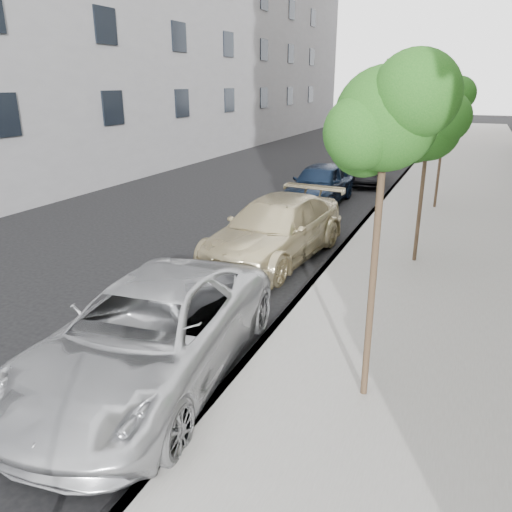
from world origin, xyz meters
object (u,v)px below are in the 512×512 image
Objects in this scene: suv at (275,230)px; sedan_black at (369,170)px; sedan_blue at (320,184)px; tree_mid at (430,129)px; tree_near at (388,119)px; sedan_rear at (379,151)px; minivan at (150,333)px; tree_far at (448,102)px.

sedan_black is (0.24, 11.79, -0.17)m from suv.
sedan_blue is (-0.76, 6.91, -0.02)m from suv.
tree_mid is at bearing -81.80° from sedan_black.
sedan_rear is at bearing 99.66° from tree_near.
tree_mid reaches higher than suv.
minivan reaches higher than sedan_rear.
suv is 1.20× the size of sedan_blue.
sedan_rear is at bearing 110.23° from tree_far.
tree_mid is 4.60m from suv.
tree_far reaches higher than sedan_black.
tree_far is 1.20× the size of sedan_black.
tree_near reaches higher than minivan.
sedan_blue is (-4.37, 12.46, -3.34)m from tree_near.
sedan_rear is (0.26, 11.70, -0.09)m from sedan_blue.
minivan is at bearing -81.39° from suv.
tree_near is 18.00m from sedan_black.
tree_near is 0.85× the size of minivan.
sedan_blue reaches higher than sedan_rear.
sedan_blue is at bearing -110.67° from sedan_black.
tree_mid is 1.10× the size of sedan_black.
tree_mid is 0.88× the size of sedan_rear.
suv reaches higher than sedan_rear.
minivan is at bearing -91.22° from sedan_rear.
tree_mid reaches higher than minivan.
tree_near is at bearing 6.08° from minivan.
tree_near is 0.86× the size of suv.
suv is at bearing -115.84° from tree_far.
tree_near reaches higher than sedan_rear.
tree_far is 8.84m from suv.
sedan_black is 0.80× the size of sedan_rear.
minivan is 1.02× the size of suv.
sedan_blue is (-4.37, 5.96, -2.72)m from tree_mid.
minivan is (-3.33, -7.20, -2.72)m from tree_mid.
tree_mid is 0.76× the size of suv.
tree_near reaches higher than suv.
minivan is 24.87m from sedan_rear.
tree_mid reaches higher than sedan_black.
tree_far reaches higher than minivan.
tree_mid is at bearing 90.00° from tree_near.
sedan_blue is at bearing 102.36° from suv.
tree_far is 1.00× the size of sedan_blue.
tree_near is 13.62m from sedan_blue.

